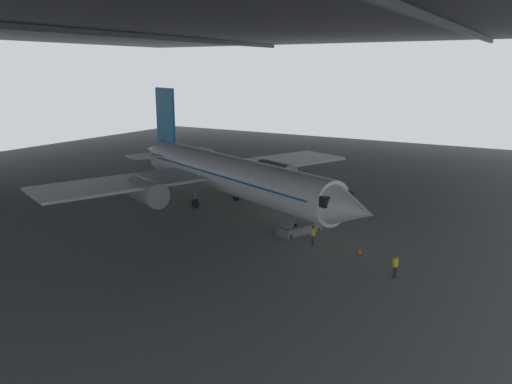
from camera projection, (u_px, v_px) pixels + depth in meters
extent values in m
plane|color=slate|center=(259.00, 218.00, 45.84)|extent=(110.00, 110.00, 0.00)
cube|color=#38383D|center=(134.00, 10.00, 48.26)|extent=(121.00, 99.00, 1.20)
cube|color=#4C4F54|center=(393.00, 5.00, 36.29)|extent=(115.50, 0.50, 0.70)
cube|color=#4C4F54|center=(24.00, 28.00, 56.63)|extent=(115.50, 0.50, 0.70)
cylinder|color=white|center=(231.00, 175.00, 47.74)|extent=(13.35, 25.98, 3.57)
cone|color=white|center=(350.00, 209.00, 36.22)|extent=(4.86, 5.29, 3.50)
cube|color=black|center=(328.00, 197.00, 37.86)|extent=(3.75, 3.46, 0.79)
cone|color=white|center=(158.00, 151.00, 59.18)|extent=(4.96, 6.43, 3.03)
cube|color=#1972B2|center=(165.00, 115.00, 56.41)|extent=(1.69, 3.69, 5.84)
cube|color=white|center=(191.00, 151.00, 58.11)|extent=(5.31, 4.42, 0.16)
cube|color=white|center=(150.00, 155.00, 55.17)|extent=(5.31, 4.42, 0.16)
cube|color=white|center=(277.00, 162.00, 56.60)|extent=(16.27, 11.64, 0.24)
cylinder|color=#9EA3A8|center=(276.00, 172.00, 54.19)|extent=(3.80, 5.13, 2.21)
cube|color=white|center=(118.00, 184.00, 45.71)|extent=(16.27, 11.64, 0.24)
cylinder|color=#9EA3A8|center=(147.00, 192.00, 45.41)|extent=(3.80, 5.13, 2.21)
cube|color=#1972B2|center=(231.00, 172.00, 47.68)|extent=(12.68, 24.20, 0.16)
cylinder|color=#9EA3A8|center=(294.00, 219.00, 41.35)|extent=(0.20, 0.20, 1.15)
cylinder|color=black|center=(293.00, 228.00, 41.54)|extent=(0.62, 0.95, 0.90)
cylinder|color=#9EA3A8|center=(236.00, 189.00, 51.66)|extent=(0.20, 0.20, 1.15)
cylinder|color=black|center=(236.00, 196.00, 51.84)|extent=(0.62, 0.95, 0.90)
cylinder|color=#9EA3A8|center=(195.00, 195.00, 48.85)|extent=(0.20, 0.20, 1.15)
cylinder|color=black|center=(195.00, 204.00, 49.04)|extent=(0.62, 0.95, 0.90)
cube|color=slate|center=(299.00, 229.00, 41.73)|extent=(4.01, 2.80, 0.70)
cube|color=slate|center=(300.00, 208.00, 41.31)|extent=(3.70, 2.51, 2.95)
cube|color=slate|center=(315.00, 187.00, 41.97)|extent=(1.51, 1.62, 0.12)
cylinder|color=black|center=(310.00, 180.00, 42.31)|extent=(0.06, 0.06, 1.00)
cylinder|color=black|center=(321.00, 183.00, 41.38)|extent=(0.06, 0.06, 1.00)
cylinder|color=black|center=(307.00, 225.00, 43.21)|extent=(0.32, 0.22, 0.30)
cylinder|color=black|center=(319.00, 229.00, 42.13)|extent=(0.32, 0.22, 0.30)
cylinder|color=black|center=(279.00, 232.00, 41.42)|extent=(0.32, 0.22, 0.30)
cylinder|color=black|center=(291.00, 237.00, 40.34)|extent=(0.32, 0.22, 0.30)
cylinder|color=#232838|center=(396.00, 272.00, 32.74)|extent=(0.14, 0.14, 0.79)
cylinder|color=#232838|center=(394.00, 273.00, 32.61)|extent=(0.14, 0.14, 0.79)
cube|color=yellow|center=(396.00, 262.00, 32.52)|extent=(0.40, 0.29, 0.56)
cylinder|color=yellow|center=(397.00, 261.00, 32.68)|extent=(0.09, 0.09, 0.53)
cylinder|color=yellow|center=(394.00, 263.00, 32.35)|extent=(0.09, 0.09, 0.53)
sphere|color=#8C6647|center=(396.00, 256.00, 32.42)|extent=(0.21, 0.21, 0.21)
cylinder|color=#232838|center=(313.00, 240.00, 38.78)|extent=(0.14, 0.14, 0.78)
cylinder|color=#232838|center=(313.00, 241.00, 38.62)|extent=(0.14, 0.14, 0.78)
cube|color=yellow|center=(313.00, 232.00, 38.54)|extent=(0.39, 0.27, 0.56)
cylinder|color=yellow|center=(314.00, 231.00, 38.74)|extent=(0.09, 0.09, 0.53)
cylinder|color=yellow|center=(312.00, 233.00, 38.33)|extent=(0.09, 0.09, 0.53)
sphere|color=brown|center=(313.00, 227.00, 38.45)|extent=(0.21, 0.21, 0.21)
cube|color=black|center=(359.00, 254.00, 36.87)|extent=(0.36, 0.36, 0.04)
cone|color=orange|center=(360.00, 250.00, 36.80)|extent=(0.30, 0.30, 0.56)
cube|color=yellow|center=(240.00, 185.00, 56.36)|extent=(1.49, 2.35, 0.70)
cylinder|color=black|center=(248.00, 188.00, 56.37)|extent=(0.24, 0.46, 0.44)
cylinder|color=black|center=(242.00, 190.00, 55.54)|extent=(0.24, 0.46, 0.44)
cylinder|color=black|center=(237.00, 186.00, 57.34)|extent=(0.24, 0.46, 0.44)
cylinder|color=black|center=(231.00, 188.00, 56.51)|extent=(0.24, 0.46, 0.44)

